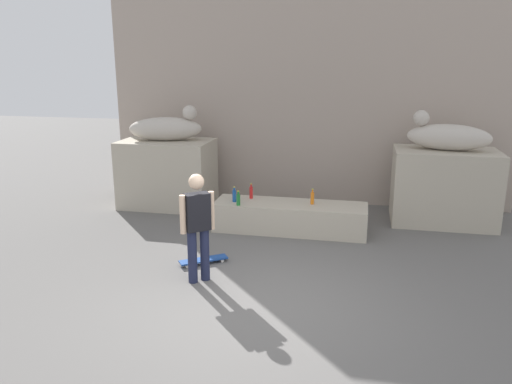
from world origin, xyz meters
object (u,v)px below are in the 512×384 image
at_px(bottle_blue, 234,196).
at_px(bottle_orange, 312,198).
at_px(skateboard, 204,260).
at_px(bottle_green, 238,199).
at_px(skater, 198,223).
at_px(statue_reclining_right, 447,136).
at_px(bottle_red, 251,192).
at_px(statue_reclining_left, 167,128).

bearing_deg(bottle_blue, bottle_orange, 5.48).
height_order(skateboard, bottle_green, bottle_green).
bearing_deg(skateboard, skater, -112.76).
height_order(statue_reclining_right, bottle_red, statue_reclining_right).
xyz_separation_m(bottle_green, bottle_red, (0.13, 0.53, 0.01)).
distance_m(skater, bottle_green, 2.26).
height_order(skater, bottle_blue, skater).
xyz_separation_m(statue_reclining_right, bottle_green, (-3.90, -1.51, -1.12)).
distance_m(bottle_green, bottle_orange, 1.43).
xyz_separation_m(statue_reclining_left, statue_reclining_right, (5.89, -0.00, 0.00)).
distance_m(statue_reclining_right, skater, 5.53).
bearing_deg(bottle_red, skateboard, -99.06).
relative_size(skateboard, bottle_green, 2.67).
xyz_separation_m(skater, bottle_blue, (-0.07, 2.47, -0.24)).
distance_m(statue_reclining_right, skateboard, 5.43).
relative_size(skater, skateboard, 2.17).
bearing_deg(statue_reclining_left, bottle_green, -50.88).
xyz_separation_m(skater, bottle_red, (0.20, 2.77, -0.24)).
xyz_separation_m(skateboard, bottle_blue, (0.07, 1.82, 0.62)).
bearing_deg(statue_reclining_right, bottle_red, 24.74).
height_order(statue_reclining_left, statue_reclining_right, same).
xyz_separation_m(statue_reclining_right, bottle_orange, (-2.52, -1.14, -1.11)).
height_order(statue_reclining_right, bottle_orange, statue_reclining_right).
height_order(bottle_green, bottle_blue, bottle_blue).
relative_size(skater, bottle_green, 5.79).
relative_size(bottle_orange, bottle_red, 0.99).
xyz_separation_m(skater, skateboard, (-0.14, 0.65, -0.86)).
bearing_deg(statue_reclining_right, bottle_orange, 34.38).
relative_size(statue_reclining_right, skater, 1.00).
bearing_deg(bottle_blue, statue_reclining_right, 17.61).
distance_m(bottle_green, bottle_blue, 0.27).
relative_size(statue_reclining_left, skateboard, 2.19).
distance_m(skateboard, bottle_orange, 2.60).
height_order(bottle_orange, bottle_blue, same).
bearing_deg(statue_reclining_right, skateboard, 47.22).
xyz_separation_m(bottle_green, bottle_blue, (-0.14, 0.23, 0.01)).
height_order(statue_reclining_left, bottle_green, statue_reclining_left).
relative_size(statue_reclining_right, bottle_green, 5.80).
distance_m(statue_reclining_right, bottle_red, 4.05).
distance_m(skateboard, bottle_green, 1.72).
height_order(bottle_blue, bottle_red, bottle_red).
xyz_separation_m(statue_reclining_right, skateboard, (-4.11, -3.10, -1.73)).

